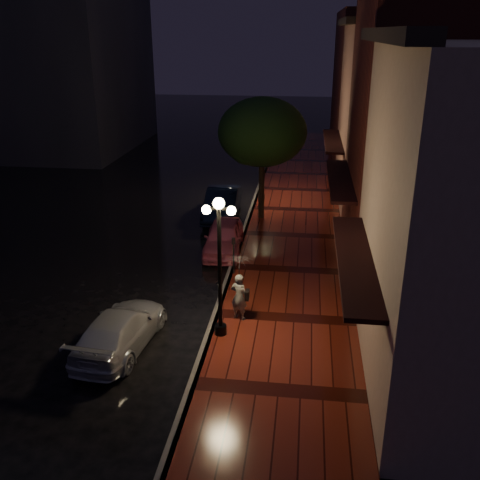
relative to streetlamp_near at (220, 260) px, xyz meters
The scene contains 14 objects.
ground 5.65m from the streetlamp_near, 94.00° to the left, with size 120.00×120.00×0.00m, color black.
sidewalk 5.91m from the streetlamp_near, 69.19° to the left, with size 4.50×60.00×0.15m, color #48140C.
curb 5.61m from the streetlamp_near, 94.00° to the left, with size 0.25×60.00×0.15m, color #595451.
storefront_mid 10.08m from the streetlamp_near, 46.47° to the left, with size 5.00×8.00×11.00m, color #511914.
storefront_far 16.52m from the streetlamp_near, 66.09° to the left, with size 5.00×8.00×9.00m, color #8C5951.
storefront_extra 25.98m from the streetlamp_near, 75.10° to the left, with size 5.00×12.00×10.00m, color #511914.
streetlamp_near is the anchor object (origin of this frame).
streetlamp_far 14.00m from the streetlamp_near, 90.00° to the left, with size 0.96×0.36×4.31m.
street_tree 11.12m from the streetlamp_near, 88.65° to the left, with size 4.16×4.16×5.80m.
pink_car 7.12m from the streetlamp_near, 97.98° to the left, with size 1.53×3.81×1.30m, color #C8526B.
navy_car 11.48m from the streetlamp_near, 98.67° to the left, with size 1.54×4.43×1.46m, color black.
silver_car 3.57m from the streetlamp_near, 163.02° to the right, with size 1.68×4.13×1.20m, color #B4B5BC.
woman_with_umbrella 1.50m from the streetlamp_near, 66.54° to the left, with size 0.90×0.92×2.16m.
parking_meter 4.64m from the streetlamp_near, 92.62° to the left, with size 0.15×0.12×1.44m.
Camera 1 is at (2.69, -18.88, 8.73)m, focal length 40.00 mm.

